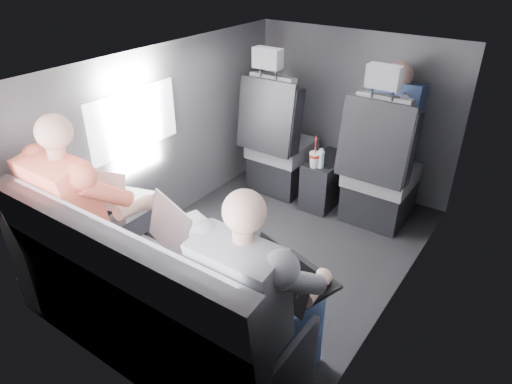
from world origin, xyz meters
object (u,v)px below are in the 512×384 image
Objects in this scene: water_bottle at (321,159)px; passenger_rear_left at (90,213)px; front_seat_left at (278,148)px; soda_cup at (315,159)px; laptop_silver at (185,231)px; passenger_rear_right at (260,296)px; rear_bench at (154,306)px; center_console at (326,181)px; laptop_black at (292,276)px; front_seat_right at (379,175)px; laptop_white at (115,195)px; passenger_front_right at (393,121)px.

passenger_rear_left is at bearing -108.71° from water_bottle.
front_seat_left is 1.82m from passenger_rear_left.
soda_cup is 1.69× the size of water_bottle.
front_seat_left reaches higher than laptop_silver.
soda_cup is 1.50m from laptop_silver.
passenger_rear_right reaches higher than water_bottle.
rear_bench is at bearing -90.65° from water_bottle.
front_seat_left is 0.79× the size of rear_bench.
front_seat_left is at bearing -174.93° from center_console.
passenger_rear_left is (-0.57, -1.68, 0.16)m from water_bottle.
front_seat_left is at bearing 124.09° from laptop_black.
laptop_silver is 0.58m from passenger_rear_left.
laptop_black is at bearing -82.84° from front_seat_right.
water_bottle is 1.52m from laptop_silver.
laptop_black is at bearing -55.91° from front_seat_left.
passenger_rear_left is (0.05, -0.22, 0.00)m from laptop_white.
laptop_black is at bearing -67.13° from water_bottle.
passenger_front_right reaches higher than rear_bench.
front_seat_right is 4.81× the size of soda_cup.
passenger_rear_left is at bearing -106.55° from center_console.
passenger_rear_right is (0.59, -0.17, -0.02)m from laptop_silver.
front_seat_right reaches higher than rear_bench.
soda_cup is at bearing -96.85° from center_console.
soda_cup is 0.64× the size of laptop_black.
passenger_rear_left reaches higher than rear_bench.
front_seat_left reaches higher than soda_cup.
passenger_rear_right is (0.58, -1.68, 0.14)m from water_bottle.
front_seat_right is at bearing -81.91° from passenger_front_right.
passenger_front_right is (-0.19, 2.06, 0.13)m from passenger_rear_right.
center_console is 1.25× the size of laptop_white.
front_seat_left is 2.10m from passenger_rear_right.
laptop_black is at bearing 71.88° from passenger_rear_right.
passenger_rear_left reaches higher than passenger_front_right.
passenger_rear_left is (-1.00, -1.81, 0.23)m from front_seat_right.
front_seat_right is at bearing 94.70° from passenger_rear_right.
passenger_rear_left reaches higher than passenger_rear_right.
center_console is 3.08× the size of water_bottle.
rear_bench reaches higher than soda_cup.
soda_cup is 0.05m from water_bottle.
water_bottle is (-0.43, -0.13, 0.07)m from front_seat_right.
center_console is 0.33m from soda_cup.
water_bottle is 0.41× the size of laptop_white.
water_bottle is at bearing -83.13° from center_console.
water_bottle is at bearing 71.29° from passenger_rear_left.
passenger_front_right is (0.86, 0.26, 0.35)m from front_seat_left.
soda_cup is at bearing 114.50° from laptop_black.
passenger_rear_right is 1.54× the size of passenger_front_right.
laptop_silver is 1.08× the size of laptop_black.
front_seat_right is (0.90, 0.00, 0.00)m from front_seat_left.
front_seat_left is 2.64× the size of center_console.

